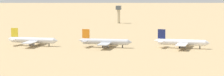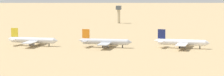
# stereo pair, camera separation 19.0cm
# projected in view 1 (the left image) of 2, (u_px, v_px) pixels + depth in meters

# --- Properties ---
(ground) EXTENTS (4000.00, 4000.00, 0.00)m
(ground) POSITION_uv_depth(u_px,v_px,m) (112.00, 46.00, 381.39)
(ground) COLOR tan
(parked_jet_yellow_2) EXTENTS (37.07, 31.17, 12.25)m
(parked_jet_yellow_2) POSITION_uv_depth(u_px,v_px,m) (32.00, 40.00, 379.67)
(parked_jet_yellow_2) COLOR silver
(parked_jet_yellow_2) RESTS_ON ground
(parked_jet_orange_3) EXTENTS (37.17, 31.12, 12.31)m
(parked_jet_orange_3) POSITION_uv_depth(u_px,v_px,m) (105.00, 42.00, 371.01)
(parked_jet_orange_3) COLOR silver
(parked_jet_orange_3) RESTS_ON ground
(parked_jet_navy_4) EXTENTS (37.95, 32.03, 12.53)m
(parked_jet_navy_4) POSITION_uv_depth(u_px,v_px,m) (181.00, 42.00, 366.87)
(parked_jet_navy_4) COLOR white
(parked_jet_navy_4) RESTS_ON ground
(control_tower) EXTENTS (5.20, 5.20, 18.05)m
(control_tower) POSITION_uv_depth(u_px,v_px,m) (119.00, 13.00, 562.94)
(control_tower) COLOR #C6B793
(control_tower) RESTS_ON ground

